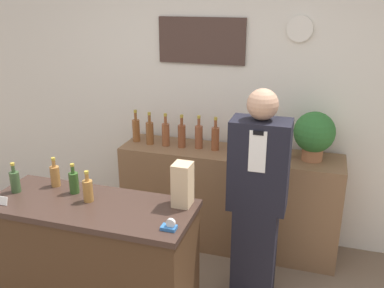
{
  "coord_description": "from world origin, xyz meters",
  "views": [
    {
      "loc": [
        0.96,
        -1.75,
        2.27
      ],
      "look_at": [
        0.08,
        1.07,
        1.21
      ],
      "focal_mm": 40.0,
      "sensor_mm": 36.0,
      "label": 1
    }
  ],
  "objects_px": {
    "paper_bag": "(183,184)",
    "tape_dispenser": "(170,226)",
    "shopkeeper": "(257,200)",
    "potted_plant": "(314,134)"
  },
  "relations": [
    {
      "from": "paper_bag",
      "to": "tape_dispenser",
      "type": "relative_size",
      "value": 3.21
    },
    {
      "from": "tape_dispenser",
      "to": "potted_plant",
      "type": "bearing_deg",
      "value": 62.7
    },
    {
      "from": "shopkeeper",
      "to": "tape_dispenser",
      "type": "height_order",
      "value": "shopkeeper"
    },
    {
      "from": "potted_plant",
      "to": "paper_bag",
      "type": "relative_size",
      "value": 1.43
    },
    {
      "from": "shopkeeper",
      "to": "potted_plant",
      "type": "height_order",
      "value": "shopkeeper"
    },
    {
      "from": "paper_bag",
      "to": "tape_dispenser",
      "type": "xyz_separation_m",
      "value": [
        0.02,
        -0.31,
        -0.12
      ]
    },
    {
      "from": "potted_plant",
      "to": "paper_bag",
      "type": "xyz_separation_m",
      "value": [
        -0.77,
        -1.12,
        -0.06
      ]
    },
    {
      "from": "potted_plant",
      "to": "tape_dispenser",
      "type": "xyz_separation_m",
      "value": [
        -0.74,
        -1.44,
        -0.18
      ]
    },
    {
      "from": "tape_dispenser",
      "to": "shopkeeper",
      "type": "bearing_deg",
      "value": 63.05
    },
    {
      "from": "paper_bag",
      "to": "tape_dispenser",
      "type": "height_order",
      "value": "paper_bag"
    }
  ]
}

